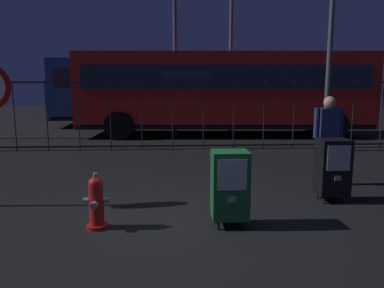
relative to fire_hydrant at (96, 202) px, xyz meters
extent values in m
plane|color=black|center=(1.04, 0.15, -0.35)|extent=(60.00, 60.00, 0.00)
cylinder|color=red|center=(0.00, 0.00, -0.33)|extent=(0.28, 0.28, 0.05)
cylinder|color=red|center=(0.00, 0.00, -0.03)|extent=(0.19, 0.19, 0.55)
sphere|color=red|center=(0.00, 0.00, 0.25)|extent=(0.19, 0.19, 0.19)
cylinder|color=gray|center=(0.00, 0.00, 0.37)|extent=(0.06, 0.06, 0.05)
cylinder|color=gray|center=(0.00, -0.13, 0.00)|extent=(0.09, 0.08, 0.09)
cylinder|color=gray|center=(-0.13, 0.00, 0.03)|extent=(0.07, 0.07, 0.07)
cylinder|color=gray|center=(0.13, 0.00, 0.03)|extent=(0.07, 0.07, 0.07)
cylinder|color=black|center=(1.59, -0.16, -0.29)|extent=(0.04, 0.04, 0.12)
cylinder|color=black|center=(1.93, -0.16, -0.29)|extent=(0.04, 0.04, 0.12)
cylinder|color=black|center=(1.59, 0.12, -0.29)|extent=(0.04, 0.04, 0.12)
cylinder|color=black|center=(1.93, 0.12, -0.29)|extent=(0.04, 0.04, 0.12)
cube|color=#19602D|center=(1.76, -0.02, 0.22)|extent=(0.48, 0.40, 0.90)
cube|color=#B2B7BF|center=(1.76, -0.23, 0.40)|extent=(0.36, 0.01, 0.40)
cube|color=gray|center=(1.76, -0.23, 0.08)|extent=(0.10, 0.02, 0.08)
cylinder|color=black|center=(3.42, 0.82, -0.29)|extent=(0.04, 0.04, 0.12)
cylinder|color=black|center=(3.76, 0.82, -0.29)|extent=(0.04, 0.04, 0.12)
cylinder|color=black|center=(3.42, 1.10, -0.29)|extent=(0.04, 0.04, 0.12)
cylinder|color=black|center=(3.76, 1.10, -0.29)|extent=(0.04, 0.04, 0.12)
cube|color=black|center=(3.59, 0.96, 0.22)|extent=(0.48, 0.40, 0.90)
cube|color=#B2B7BF|center=(3.59, 0.75, 0.40)|extent=(0.36, 0.01, 0.40)
cube|color=gray|center=(3.59, 0.75, 0.08)|extent=(0.10, 0.02, 0.08)
cylinder|color=#382D51|center=(3.81, 1.93, 0.07)|extent=(0.14, 0.14, 0.85)
cylinder|color=#382D51|center=(3.99, 1.93, 0.07)|extent=(0.14, 0.14, 0.85)
cube|color=navy|center=(3.90, 1.93, 0.80)|extent=(0.36, 0.20, 0.60)
sphere|color=tan|center=(3.90, 1.93, 1.21)|extent=(0.22, 0.22, 0.22)
cylinder|color=navy|center=(3.67, 1.93, 0.83)|extent=(0.09, 0.09, 0.55)
cylinder|color=navy|center=(4.13, 1.93, 0.83)|extent=(0.09, 0.09, 0.55)
cube|color=#2D2D33|center=(1.04, 6.05, 1.60)|extent=(18.00, 0.04, 0.05)
cube|color=#2D2D33|center=(1.04, 6.05, -0.25)|extent=(18.00, 0.04, 0.05)
cylinder|color=#2D2D33|center=(-3.46, 6.05, 0.65)|extent=(0.03, 0.03, 2.00)
cylinder|color=#2D2D33|center=(-2.56, 6.05, 0.65)|extent=(0.03, 0.03, 2.00)
cylinder|color=#2D2D33|center=(-1.66, 6.05, 0.65)|extent=(0.03, 0.03, 2.00)
cylinder|color=#2D2D33|center=(-0.76, 6.05, 0.65)|extent=(0.03, 0.03, 2.00)
cylinder|color=#2D2D33|center=(0.14, 6.05, 0.65)|extent=(0.03, 0.03, 2.00)
cylinder|color=#2D2D33|center=(1.04, 6.05, 0.65)|extent=(0.03, 0.03, 2.00)
cylinder|color=#2D2D33|center=(1.94, 6.05, 0.65)|extent=(0.03, 0.03, 2.00)
cylinder|color=#2D2D33|center=(2.84, 6.05, 0.65)|extent=(0.03, 0.03, 2.00)
cylinder|color=#2D2D33|center=(3.74, 6.05, 0.65)|extent=(0.03, 0.03, 2.00)
cylinder|color=#2D2D33|center=(4.64, 6.05, 0.65)|extent=(0.03, 0.03, 2.00)
cylinder|color=#2D2D33|center=(5.54, 6.05, 0.65)|extent=(0.03, 0.03, 2.00)
cylinder|color=#2D2D33|center=(6.44, 6.05, 0.65)|extent=(0.03, 0.03, 2.00)
cylinder|color=#2D2D33|center=(7.34, 6.05, 0.65)|extent=(0.03, 0.03, 2.00)
cube|color=red|center=(2.94, 9.05, 1.32)|extent=(10.61, 3.04, 2.65)
cube|color=#1E2838|center=(2.94, 9.05, 1.80)|extent=(9.99, 3.02, 0.80)
cube|color=black|center=(2.94, 9.05, 0.10)|extent=(10.41, 3.04, 0.16)
cylinder|color=black|center=(6.55, 7.61, 0.15)|extent=(1.01, 0.33, 1.00)
cylinder|color=black|center=(6.68, 10.11, 0.15)|extent=(1.01, 0.33, 1.00)
cylinder|color=black|center=(-0.79, 7.99, 0.15)|extent=(1.01, 0.33, 1.00)
cylinder|color=black|center=(-0.66, 10.49, 0.15)|extent=(1.01, 0.33, 1.00)
cube|color=#19519E|center=(0.93, 12.77, 1.32)|extent=(10.62, 3.07, 2.65)
cube|color=#1E2838|center=(0.93, 12.77, 1.80)|extent=(9.99, 3.06, 0.80)
cube|color=black|center=(0.93, 12.77, 0.10)|extent=(10.41, 3.07, 0.16)
cylinder|color=black|center=(4.67, 11.73, 0.15)|extent=(1.01, 0.33, 1.00)
cylinder|color=black|center=(4.53, 14.22, 0.15)|extent=(1.01, 0.33, 1.00)
cylinder|color=black|center=(-2.67, 11.32, 0.15)|extent=(1.01, 0.33, 1.00)
cylinder|color=black|center=(-2.81, 13.82, 0.15)|extent=(1.01, 0.33, 1.00)
cylinder|color=#4C4F54|center=(5.39, 5.51, 2.98)|extent=(0.14, 0.14, 6.67)
cylinder|color=#4C4F54|center=(3.28, 9.58, 3.79)|extent=(0.14, 0.14, 8.28)
cylinder|color=#4C4F54|center=(1.16, 8.80, 3.56)|extent=(0.14, 0.14, 7.81)
camera|label=1|loc=(0.99, -4.73, 1.53)|focal=34.61mm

